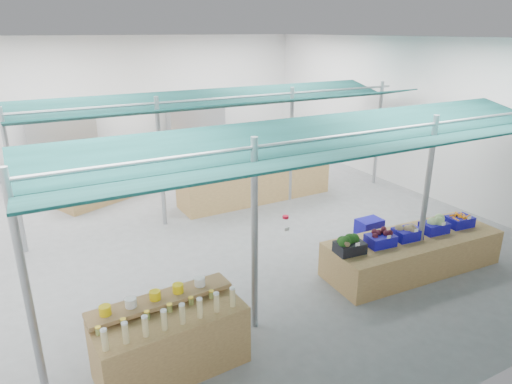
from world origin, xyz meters
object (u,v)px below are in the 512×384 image
bottle_shelf (170,338)px  crate_stack (369,233)px  veg_counter (412,253)px  vendor_left (198,165)px  fruit_counter (256,183)px  vendor_right (256,157)px

bottle_shelf → crate_stack: size_ratio=3.19×
veg_counter → vendor_left: 6.26m
veg_counter → fruit_counter: size_ratio=0.83×
veg_counter → crate_stack: 1.12m
bottle_shelf → vendor_right: size_ratio=1.20×
crate_stack → vendor_right: (-0.11, 4.80, 0.52)m
bottle_shelf → vendor_right: 7.93m
vendor_right → veg_counter: bearing=90.7°
veg_counter → crate_stack: size_ratio=5.53×
vendor_left → veg_counter: bearing=107.5°
bottle_shelf → veg_counter: (4.94, 0.43, -0.13)m
fruit_counter → vendor_left: bearing=136.3°
veg_counter → fruit_counter: (-0.80, 4.82, 0.11)m
veg_counter → vendor_left: size_ratio=2.08×
vendor_right → crate_stack: bearing=90.1°
vendor_left → vendor_right: same height
fruit_counter → vendor_left: (-1.20, 1.10, 0.39)m
crate_stack → vendor_right: vendor_right is taller
bottle_shelf → vendor_right: bearing=49.7°
fruit_counter → crate_stack: bearing=-80.4°
crate_stack → veg_counter: bearing=-85.3°
bottle_shelf → vendor_left: (2.94, 6.35, 0.37)m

